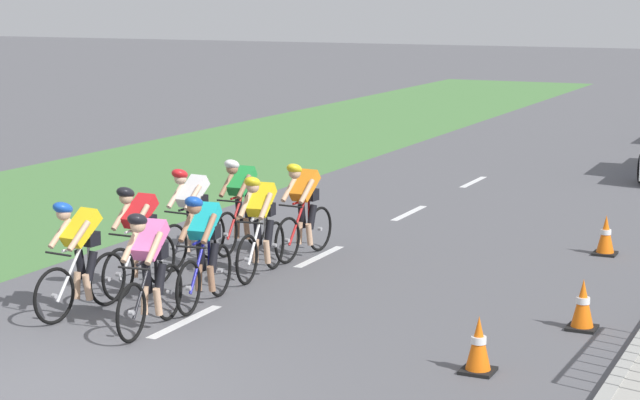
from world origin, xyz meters
name	(u,v)px	position (x,y,z in m)	size (l,w,h in m)	color
ground_plane	(40,392)	(0.00, 0.00, 0.00)	(160.00, 160.00, 0.00)	#56565B
grass_verge	(183,167)	(-6.94, 14.00, 0.00)	(7.00, 60.00, 0.01)	#4C7F42
lane_markings_centre	(319,256)	(0.00, 6.86, 0.00)	(0.14, 17.60, 0.01)	white
cyclist_lead	(79,255)	(-1.38, 2.56, 0.79)	(0.45, 1.72, 1.56)	black
cyclist_second	(149,269)	(-0.17, 2.33, 0.79)	(0.45, 1.72, 1.56)	black
cyclist_third	(138,237)	(-1.34, 3.83, 0.79)	(0.42, 1.72, 1.56)	black
cyclist_fourth	(203,248)	(-0.16, 3.61, 0.79)	(0.45, 1.72, 1.56)	black
cyclist_fifth	(191,215)	(-1.52, 5.52, 0.79)	(0.44, 1.72, 1.56)	black
cyclist_sixth	(260,224)	(-0.23, 5.33, 0.79)	(0.44, 1.72, 1.56)	black
cyclist_seventh	(241,203)	(-1.32, 6.70, 0.79)	(0.42, 1.72, 1.56)	black
cyclist_eighth	(303,208)	(-0.21, 6.72, 0.79)	(0.44, 1.72, 1.56)	black
traffic_cone_near	(583,305)	(4.62, 4.65, 0.31)	(0.36, 0.36, 0.64)	black
traffic_cone_mid	(606,236)	(4.05, 8.91, 0.31)	(0.36, 0.36, 0.64)	black
traffic_cone_far	(479,345)	(3.94, 2.54, 0.31)	(0.36, 0.36, 0.64)	black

